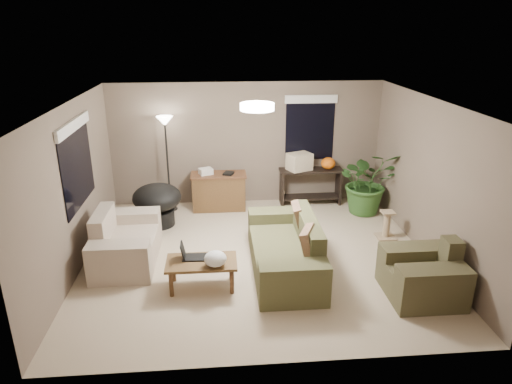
{
  "coord_description": "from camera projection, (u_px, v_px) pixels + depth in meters",
  "views": [
    {
      "loc": [
        -0.57,
        -6.58,
        3.58
      ],
      "look_at": [
        0.0,
        0.2,
        1.05
      ],
      "focal_mm": 32.0,
      "sensor_mm": 36.0,
      "label": 1
    }
  ],
  "objects": [
    {
      "name": "room_shell",
      "position": [
        257.0,
        184.0,
        7.0
      ],
      "size": [
        5.5,
        5.5,
        5.5
      ],
      "color": "#C7B193",
      "rests_on": "ground"
    },
    {
      "name": "main_sofa",
      "position": [
        287.0,
        252.0,
        6.97
      ],
      "size": [
        0.95,
        2.2,
        0.85
      ],
      "color": "#4A4A2C",
      "rests_on": "ground"
    },
    {
      "name": "throw_pillows",
      "position": [
        304.0,
        230.0,
        6.86
      ],
      "size": [
        0.39,
        1.38,
        0.47
      ],
      "color": "#8C7251",
      "rests_on": "main_sofa"
    },
    {
      "name": "loveseat",
      "position": [
        125.0,
        243.0,
        7.22
      ],
      "size": [
        0.9,
        1.6,
        0.85
      ],
      "color": "beige",
      "rests_on": "ground"
    },
    {
      "name": "armchair",
      "position": [
        423.0,
        276.0,
        6.29
      ],
      "size": [
        0.95,
        1.0,
        0.85
      ],
      "color": "brown",
      "rests_on": "ground"
    },
    {
      "name": "coffee_table",
      "position": [
        202.0,
        265.0,
        6.46
      ],
      "size": [
        1.0,
        0.55,
        0.42
      ],
      "color": "brown",
      "rests_on": "ground"
    },
    {
      "name": "laptop",
      "position": [
        190.0,
        254.0,
        6.5
      ],
      "size": [
        0.36,
        0.24,
        0.24
      ],
      "color": "black",
      "rests_on": "coffee_table"
    },
    {
      "name": "plastic_bag",
      "position": [
        215.0,
        259.0,
        6.28
      ],
      "size": [
        0.37,
        0.35,
        0.22
      ],
      "primitive_type": "ellipsoid",
      "rotation": [
        0.0,
        0.0,
        -0.25
      ],
      "color": "white",
      "rests_on": "coffee_table"
    },
    {
      "name": "desk",
      "position": [
        219.0,
        191.0,
        9.22
      ],
      "size": [
        1.1,
        0.5,
        0.75
      ],
      "color": "brown",
      "rests_on": "ground"
    },
    {
      "name": "desk_papers",
      "position": [
        210.0,
        172.0,
        9.05
      ],
      "size": [
        0.73,
        0.32,
        0.12
      ],
      "color": "silver",
      "rests_on": "desk"
    },
    {
      "name": "console_table",
      "position": [
        310.0,
        184.0,
        9.48
      ],
      "size": [
        1.3,
        0.4,
        0.75
      ],
      "color": "black",
      "rests_on": "ground"
    },
    {
      "name": "pumpkin",
      "position": [
        328.0,
        163.0,
        9.35
      ],
      "size": [
        0.35,
        0.35,
        0.24
      ],
      "primitive_type": "ellipsoid",
      "rotation": [
        0.0,
        0.0,
        0.23
      ],
      "color": "orange",
      "rests_on": "console_table"
    },
    {
      "name": "cardboard_box",
      "position": [
        299.0,
        162.0,
        9.29
      ],
      "size": [
        0.56,
        0.5,
        0.34
      ],
      "primitive_type": "cube",
      "rotation": [
        0.0,
        0.0,
        0.42
      ],
      "color": "beige",
      "rests_on": "console_table"
    },
    {
      "name": "papasan_chair",
      "position": [
        157.0,
        202.0,
        8.45
      ],
      "size": [
        1.17,
        1.17,
        0.8
      ],
      "color": "black",
      "rests_on": "ground"
    },
    {
      "name": "floor_lamp",
      "position": [
        165.0,
        132.0,
        8.77
      ],
      "size": [
        0.32,
        0.32,
        1.91
      ],
      "color": "black",
      "rests_on": "ground"
    },
    {
      "name": "ceiling_fixture",
      "position": [
        257.0,
        107.0,
        6.59
      ],
      "size": [
        0.5,
        0.5,
        0.1
      ],
      "primitive_type": "cylinder",
      "color": "white",
      "rests_on": "room_shell"
    },
    {
      "name": "houseplant",
      "position": [
        367.0,
        188.0,
        9.0
      ],
      "size": [
        1.17,
        1.3,
        1.01
      ],
      "primitive_type": "imported",
      "color": "#2D5923",
      "rests_on": "ground"
    },
    {
      "name": "cat_scratching_post",
      "position": [
        386.0,
        226.0,
        8.02
      ],
      "size": [
        0.32,
        0.32,
        0.5
      ],
      "color": "tan",
      "rests_on": "ground"
    },
    {
      "name": "window_left",
      "position": [
        76.0,
        149.0,
        6.88
      ],
      "size": [
        0.05,
        1.56,
        1.33
      ],
      "color": "black",
      "rests_on": "room_shell"
    },
    {
      "name": "window_back",
      "position": [
        310.0,
        117.0,
        9.23
      ],
      "size": [
        1.06,
        0.05,
        1.33
      ],
      "color": "black",
      "rests_on": "room_shell"
    }
  ]
}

